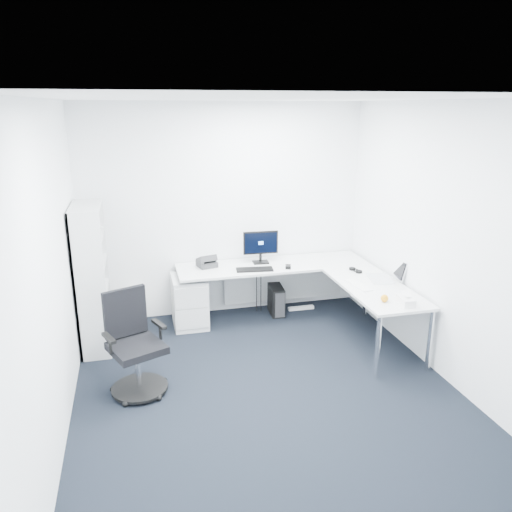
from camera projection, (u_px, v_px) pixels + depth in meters
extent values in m
plane|color=black|center=(268.00, 392.00, 4.80)|extent=(4.20, 4.20, 0.00)
plane|color=white|center=(270.00, 98.00, 4.02)|extent=(4.20, 4.20, 0.00)
cube|color=white|center=(225.00, 211.00, 6.36)|extent=(3.60, 0.02, 2.70)
cube|color=white|center=(382.00, 379.00, 2.46)|extent=(3.60, 0.02, 2.70)
cube|color=white|center=(52.00, 274.00, 3.99)|extent=(0.02, 4.20, 2.70)
cube|color=white|center=(447.00, 245.00, 4.83)|extent=(0.02, 4.20, 2.70)
cube|color=silver|center=(190.00, 301.00, 6.18)|extent=(0.41, 0.51, 0.63)
cube|color=black|center=(276.00, 300.00, 6.57)|extent=(0.20, 0.39, 0.37)
cube|color=#B8AF9D|center=(135.00, 309.00, 6.26)|extent=(0.19, 0.42, 0.40)
cube|color=silver|center=(301.00, 308.00, 6.73)|extent=(0.36, 0.06, 0.04)
cube|color=black|center=(255.00, 269.00, 6.10)|extent=(0.46, 0.21, 0.02)
cube|color=black|center=(288.00, 267.00, 6.18)|extent=(0.10, 0.13, 0.04)
cube|color=silver|center=(358.00, 285.00, 5.58)|extent=(0.17, 0.43, 0.01)
sphere|color=orange|center=(385.00, 298.00, 5.11)|extent=(0.08, 0.08, 0.08)
cube|color=silver|center=(406.00, 301.00, 5.04)|extent=(0.14, 0.24, 0.08)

